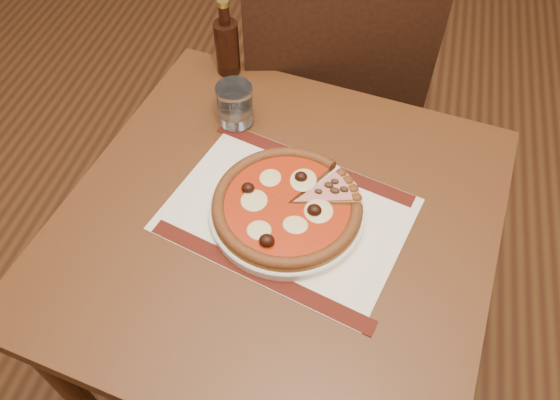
# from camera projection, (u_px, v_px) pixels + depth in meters

# --- Properties ---
(table) EXTENTS (0.90, 0.90, 0.75)m
(table) POSITION_uv_depth(u_px,v_px,m) (278.00, 247.00, 1.11)
(table) COLOR #583115
(table) RESTS_ON ground
(chair_far) EXTENTS (0.55, 0.55, 0.95)m
(chair_far) POSITION_uv_depth(u_px,v_px,m) (330.00, 98.00, 1.54)
(chair_far) COLOR black
(chair_far) RESTS_ON ground
(placemat) EXTENTS (0.50, 0.41, 0.00)m
(placemat) POSITION_uv_depth(u_px,v_px,m) (287.00, 214.00, 1.03)
(placemat) COLOR silver
(placemat) RESTS_ON table
(plate) EXTENTS (0.29, 0.29, 0.02)m
(plate) POSITION_uv_depth(u_px,v_px,m) (287.00, 211.00, 1.03)
(plate) COLOR white
(plate) RESTS_ON placemat
(pizza) EXTENTS (0.28, 0.28, 0.04)m
(pizza) POSITION_uv_depth(u_px,v_px,m) (287.00, 205.00, 1.01)
(pizza) COLOR #B0752A
(pizza) RESTS_ON plate
(ham_slice) EXTENTS (0.12, 0.11, 0.02)m
(ham_slice) POSITION_uv_depth(u_px,v_px,m) (331.00, 188.00, 1.04)
(ham_slice) COLOR #B0752A
(ham_slice) RESTS_ON plate
(water_glass) EXTENTS (0.09, 0.09, 0.09)m
(water_glass) POSITION_uv_depth(u_px,v_px,m) (235.00, 105.00, 1.15)
(water_glass) COLOR white
(water_glass) RESTS_ON table
(bottle) EXTENTS (0.06, 0.06, 0.18)m
(bottle) POSITION_uv_depth(u_px,v_px,m) (227.00, 45.00, 1.24)
(bottle) COLOR #36170D
(bottle) RESTS_ON table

